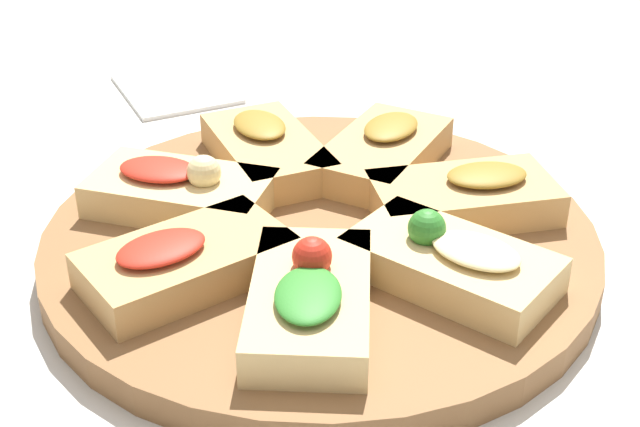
# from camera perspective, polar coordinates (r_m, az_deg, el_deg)

# --- Properties ---
(ground_plane) EXTENTS (3.00, 3.00, 0.00)m
(ground_plane) POSITION_cam_1_polar(r_m,az_deg,el_deg) (0.66, -0.00, -2.68)
(ground_plane) COLOR beige
(serving_board) EXTENTS (0.40, 0.40, 0.02)m
(serving_board) POSITION_cam_1_polar(r_m,az_deg,el_deg) (0.66, -0.00, -1.84)
(serving_board) COLOR brown
(serving_board) RESTS_ON ground_plane
(focaccia_slice_0) EXTENTS (0.14, 0.15, 0.05)m
(focaccia_slice_0) POSITION_cam_1_polar(r_m,az_deg,el_deg) (0.55, -0.64, -5.50)
(focaccia_slice_0) COLOR #DBB775
(focaccia_slice_0) RESTS_ON serving_board
(focaccia_slice_1) EXTENTS (0.14, 0.08, 0.05)m
(focaccia_slice_1) POSITION_cam_1_polar(r_m,az_deg,el_deg) (0.59, 8.42, -3.07)
(focaccia_slice_1) COLOR #DBB775
(focaccia_slice_1) RESTS_ON serving_board
(focaccia_slice_2) EXTENTS (0.14, 0.15, 0.04)m
(focaccia_slice_2) POSITION_cam_1_polar(r_m,az_deg,el_deg) (0.67, 9.28, 1.09)
(focaccia_slice_2) COLOR tan
(focaccia_slice_2) RESTS_ON serving_board
(focaccia_slice_3) EXTENTS (0.11, 0.15, 0.04)m
(focaccia_slice_3) POSITION_cam_1_polar(r_m,az_deg,el_deg) (0.73, 4.03, 3.96)
(focaccia_slice_3) COLOR tan
(focaccia_slice_3) RESTS_ON serving_board
(focaccia_slice_4) EXTENTS (0.15, 0.12, 0.04)m
(focaccia_slice_4) POSITION_cam_1_polar(r_m,az_deg,el_deg) (0.73, -3.44, 4.09)
(focaccia_slice_4) COLOR tan
(focaccia_slice_4) RESTS_ON serving_board
(focaccia_slice_5) EXTENTS (0.15, 0.13, 0.05)m
(focaccia_slice_5) POSITION_cam_1_polar(r_m,az_deg,el_deg) (0.68, -8.93, 1.49)
(focaccia_slice_5) COLOR #DBB775
(focaccia_slice_5) RESTS_ON serving_board
(focaccia_slice_6) EXTENTS (0.10, 0.15, 0.04)m
(focaccia_slice_6) POSITION_cam_1_polar(r_m,az_deg,el_deg) (0.59, -8.67, -3.05)
(focaccia_slice_6) COLOR tan
(focaccia_slice_6) RESTS_ON serving_board
(napkin_stack) EXTENTS (0.16, 0.15, 0.01)m
(napkin_stack) POSITION_cam_1_polar(r_m,az_deg,el_deg) (0.96, -9.19, 7.99)
(napkin_stack) COLOR white
(napkin_stack) RESTS_ON ground_plane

